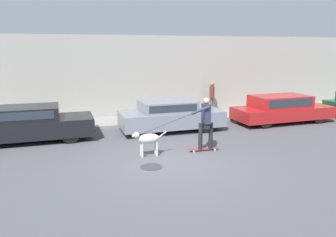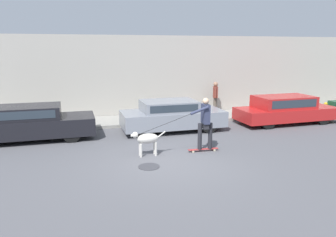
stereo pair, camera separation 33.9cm
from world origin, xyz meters
name	(u,v)px [view 1 (the left image)]	position (x,y,z in m)	size (l,w,h in m)	color
ground_plane	(171,162)	(0.00, 0.00, 0.00)	(36.00, 36.00, 0.00)	#545459
back_wall	(129,77)	(0.00, 7.00, 1.98)	(32.00, 0.30, 3.96)	#ADA89E
sidewalk_curb	(134,120)	(0.00, 5.78, 0.07)	(30.00, 2.10, 0.14)	gray
parked_car_0	(28,124)	(-4.30, 3.71, 0.64)	(4.54, 1.80, 1.29)	black
parked_car_1	(170,116)	(1.11, 3.71, 0.63)	(4.22, 1.82, 1.26)	black
parked_car_2	(282,109)	(6.45, 3.71, 0.62)	(4.64, 1.86, 1.26)	black
dog	(148,139)	(-0.53, 0.79, 0.54)	(1.13, 0.34, 0.80)	beige
skateboarder	(205,121)	(1.39, 0.74, 1.02)	(2.77, 0.57, 1.79)	beige
pedestrian_with_bag	(212,96)	(4.11, 6.26, 0.99)	(0.39, 0.74, 1.56)	brown
manhole_cover	(151,167)	(-0.67, -0.21, 0.01)	(0.62, 0.62, 0.01)	#38383D
fire_hydrant	(320,108)	(9.27, 4.48, 0.38)	(0.18, 0.18, 0.73)	gold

